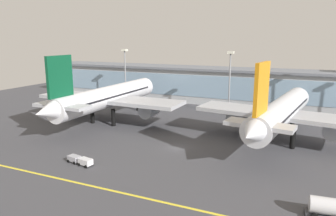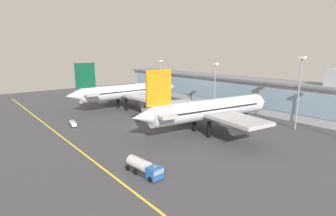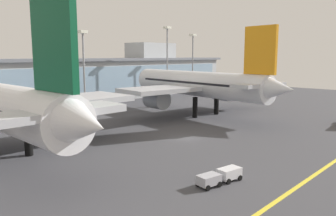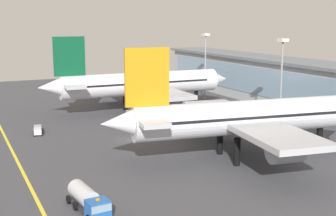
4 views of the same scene
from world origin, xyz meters
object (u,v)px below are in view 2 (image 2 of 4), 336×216
(airliner_near_right, at_px, (210,110))
(baggage_tug_near, at_px, (73,123))
(fuel_tanker_truck, at_px, (144,167))
(airliner_near_left, at_px, (128,92))
(apron_light_mast_centre, at_px, (160,73))
(apron_light_mast_east, at_px, (300,82))
(apron_light_mast_far_east, at_px, (215,80))

(airliner_near_right, height_order, baggage_tug_near, airliner_near_right)
(airliner_near_right, distance_m, fuel_tanker_truck, 32.59)
(airliner_near_left, height_order, airliner_near_right, airliner_near_left)
(airliner_near_left, distance_m, airliner_near_right, 45.46)
(airliner_near_left, relative_size, apron_light_mast_centre, 2.63)
(fuel_tanker_truck, relative_size, apron_light_mast_centre, 0.48)
(airliner_near_right, distance_m, apron_light_mast_east, 28.30)
(airliner_near_right, relative_size, fuel_tanker_truck, 5.27)
(apron_light_mast_east, bearing_deg, airliner_near_left, -158.34)
(airliner_near_left, xyz_separation_m, apron_light_mast_far_east, (28.79, 21.55, 5.97))
(baggage_tug_near, height_order, apron_light_mast_centre, apron_light_mast_centre)
(apron_light_mast_centre, relative_size, apron_light_mast_east, 0.87)
(fuel_tanker_truck, relative_size, apron_light_mast_far_east, 0.48)
(airliner_near_right, xyz_separation_m, baggage_tug_near, (-32.73, -28.86, -6.22))
(apron_light_mast_east, relative_size, apron_light_mast_far_east, 1.15)
(baggage_tug_near, bearing_deg, airliner_near_right, 51.23)
(apron_light_mast_centre, xyz_separation_m, apron_light_mast_east, (69.20, -0.41, 1.60))
(apron_light_mast_centre, bearing_deg, apron_light_mast_east, -0.34)
(airliner_near_right, xyz_separation_m, apron_light_mast_far_east, (-16.66, 20.85, 6.06))
(baggage_tug_near, distance_m, apron_light_mast_east, 71.54)
(airliner_near_right, bearing_deg, airliner_near_left, 98.65)
(apron_light_mast_centre, xyz_separation_m, apron_light_mast_far_east, (38.09, -2.64, -0.02))
(airliner_near_left, relative_size, apron_light_mast_east, 2.29)
(airliner_near_left, xyz_separation_m, apron_light_mast_east, (59.90, 23.79, 7.59))
(airliner_near_left, relative_size, apron_light_mast_far_east, 2.64)
(airliner_near_right, bearing_deg, baggage_tug_near, 139.17)
(fuel_tanker_truck, distance_m, apron_light_mast_centre, 85.65)
(baggage_tug_near, bearing_deg, airliner_near_left, 124.14)
(airliner_near_left, distance_m, apron_light_mast_east, 64.89)
(airliner_near_right, xyz_separation_m, fuel_tanker_truck, (10.95, -30.20, -5.51))
(airliner_near_left, height_order, apron_light_mast_far_east, airliner_near_left)
(baggage_tug_near, distance_m, apron_light_mast_centre, 58.12)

